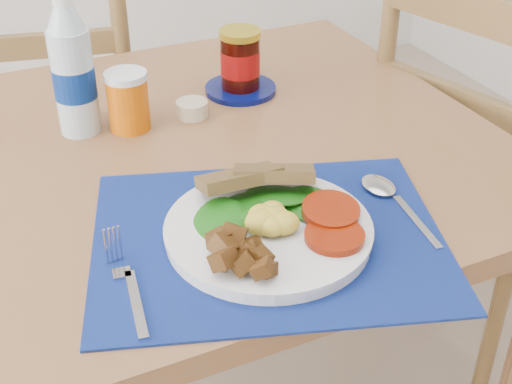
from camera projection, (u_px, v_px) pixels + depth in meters
table at (90, 213)px, 1.18m from camera, size 1.40×0.90×0.75m
chair_far at (45, 89)px, 1.74m from camera, size 0.53×0.51×1.20m
chair_end at (478, 145)px, 1.55m from camera, size 0.51×0.52×1.15m
placemat at (268, 238)px, 0.98m from camera, size 0.57×0.50×0.00m
breakfast_plate at (266, 228)px, 0.96m from camera, size 0.28×0.28×0.07m
fork at (127, 284)px, 0.89m from camera, size 0.03×0.18×0.00m
spoon at (389, 197)px, 1.06m from camera, size 0.05×0.20×0.01m
water_bottle at (73, 73)px, 1.19m from camera, size 0.07×0.07×0.24m
juice_glass at (128, 102)px, 1.23m from camera, size 0.07×0.07×0.10m
ramekin at (192, 109)px, 1.29m from camera, size 0.06×0.06×0.03m
jam_on_saucer at (240, 65)px, 1.35m from camera, size 0.14×0.14×0.12m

